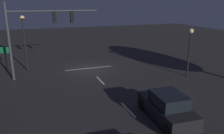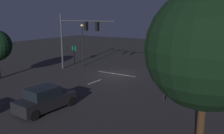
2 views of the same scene
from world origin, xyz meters
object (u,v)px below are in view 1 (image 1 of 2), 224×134
Objects in this scene: car_approaching at (167,107)px; traffic_signal_assembly at (39,27)px; street_lamp_right_kerb at (24,33)px; route_sign at (5,54)px; street_lamp_left_kerb at (190,43)px.

traffic_signal_assembly is at bearing -59.67° from car_approaching.
route_sign is at bearing -14.42° from street_lamp_right_kerb.
traffic_signal_assembly reaches higher than route_sign.
traffic_signal_assembly is 2.97m from street_lamp_right_kerb.
street_lamp_right_kerb is (1.34, -2.52, -0.84)m from traffic_signal_assembly.
traffic_signal_assembly is at bearing -19.66° from street_lamp_left_kerb.
street_lamp_right_kerb is (14.00, -7.05, 0.63)m from street_lamp_left_kerb.
street_lamp_left_kerb is (-12.67, 4.53, -1.46)m from traffic_signal_assembly.
car_approaching is at bearing 124.81° from route_sign.
car_approaching is 0.82× the size of street_lamp_right_kerb.
car_approaching is 15.59m from street_lamp_right_kerb.
street_lamp_left_kerb is at bearing 160.34° from traffic_signal_assembly.
street_lamp_left_kerb is 17.70m from route_sign.
traffic_signal_assembly is 3.15× the size of route_sign.
car_approaching is 1.77× the size of route_sign.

